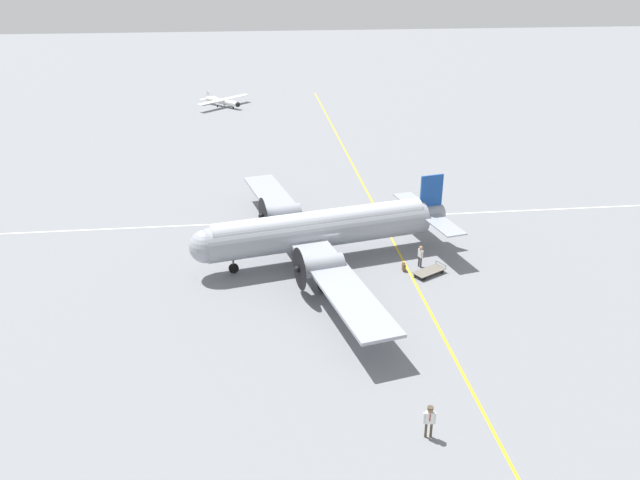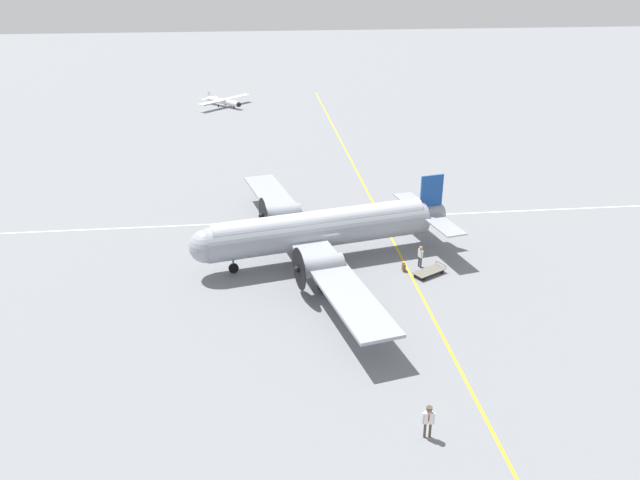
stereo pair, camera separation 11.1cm
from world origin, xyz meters
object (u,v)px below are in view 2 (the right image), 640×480
object	(u,v)px
suitcase_near_door	(404,267)
airliner_main	(315,230)
light_aircraft_distant	(224,101)
baggage_cart	(429,271)
passenger_boarding	(420,254)
crew_foreground	(428,419)

from	to	relation	value
suitcase_near_door	airliner_main	bearing A→B (deg)	68.92
airliner_main	light_aircraft_distant	xyz separation A→B (m)	(51.57, 7.95, -1.65)
baggage_cart	light_aircraft_distant	world-z (taller)	light_aircraft_distant
suitcase_near_door	baggage_cart	bearing A→B (deg)	-115.73
airliner_main	passenger_boarding	world-z (taller)	airliner_main
crew_foreground	passenger_boarding	size ratio (longest dim) A/B	1.05
passenger_boarding	airliner_main	bearing A→B (deg)	54.59
passenger_boarding	crew_foreground	bearing A→B (deg)	145.55
baggage_cart	light_aircraft_distant	distance (m)	56.86
passenger_boarding	light_aircraft_distant	size ratio (longest dim) A/B	0.22
suitcase_near_door	passenger_boarding	bearing A→B (deg)	-71.01
airliner_main	light_aircraft_distant	world-z (taller)	airliner_main
passenger_boarding	suitcase_near_door	world-z (taller)	passenger_boarding
crew_foreground	passenger_boarding	world-z (taller)	crew_foreground
crew_foreground	suitcase_near_door	world-z (taller)	crew_foreground
crew_foreground	suitcase_near_door	bearing A→B (deg)	-90.84
passenger_boarding	light_aircraft_distant	distance (m)	55.59
passenger_boarding	light_aircraft_distant	bearing A→B (deg)	-4.98
airliner_main	suitcase_near_door	xyz separation A→B (m)	(-2.33, -6.03, -2.15)
airliner_main	crew_foreground	size ratio (longest dim) A/B	15.98
airliner_main	suitcase_near_door	bearing A→B (deg)	146.53
passenger_boarding	suitcase_near_door	size ratio (longest dim) A/B	2.73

